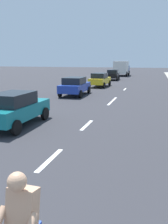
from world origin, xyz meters
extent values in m
plane|color=#2D2D33|center=(0.00, 20.00, 0.00)|extent=(160.00, 160.00, 0.00)
cube|color=white|center=(0.00, 7.96, 0.00)|extent=(0.16, 1.80, 0.01)
cube|color=white|center=(0.00, 12.09, 0.00)|extent=(0.16, 1.80, 0.01)
cube|color=white|center=(0.00, 18.25, 0.00)|extent=(0.16, 1.80, 0.01)
cube|color=white|center=(0.00, 19.94, 0.00)|extent=(0.16, 1.80, 0.01)
cube|color=white|center=(0.00, 26.66, 0.00)|extent=(0.16, 1.80, 0.01)
cube|color=tan|center=(1.57, 3.88, 1.28)|extent=(0.34, 0.32, 0.63)
sphere|color=tan|center=(1.57, 3.82, 1.71)|extent=(0.22, 0.22, 0.22)
cube|color=#14727A|center=(-3.18, 11.15, 0.69)|extent=(1.65, 3.92, 0.64)
cube|color=black|center=(-3.19, 10.96, 1.29)|extent=(1.45, 2.04, 0.56)
cylinder|color=black|center=(-4.01, 12.49, 0.32)|extent=(0.18, 0.64, 0.64)
cylinder|color=black|center=(-2.36, 12.48, 0.32)|extent=(0.18, 0.64, 0.64)
cylinder|color=black|center=(-2.36, 9.82, 0.32)|extent=(0.18, 0.64, 0.64)
cube|color=#1E389E|center=(-3.66, 21.16, 0.69)|extent=(1.90, 4.27, 0.64)
cube|color=black|center=(-3.66, 20.95, 1.29)|extent=(1.63, 2.24, 0.56)
cylinder|color=black|center=(-4.59, 22.57, 0.32)|extent=(0.20, 0.65, 0.64)
cylinder|color=black|center=(-2.82, 22.62, 0.32)|extent=(0.20, 0.65, 0.64)
cylinder|color=black|center=(-4.50, 19.70, 0.32)|extent=(0.20, 0.65, 0.64)
cylinder|color=black|center=(-2.73, 19.76, 0.32)|extent=(0.20, 0.65, 0.64)
cube|color=gold|center=(-3.08, 28.28, 0.69)|extent=(1.83, 4.04, 0.64)
cube|color=black|center=(-3.09, 28.08, 1.29)|extent=(1.55, 2.12, 0.56)
cylinder|color=black|center=(-3.86, 29.66, 0.32)|extent=(0.21, 0.65, 0.64)
cylinder|color=black|center=(-2.19, 29.59, 0.32)|extent=(0.21, 0.65, 0.64)
cylinder|color=black|center=(-3.97, 26.96, 0.32)|extent=(0.21, 0.65, 0.64)
cylinder|color=black|center=(-2.30, 26.89, 0.32)|extent=(0.21, 0.65, 0.64)
cube|color=black|center=(-3.25, 37.88, 0.69)|extent=(1.84, 4.01, 0.64)
cube|color=black|center=(-3.24, 37.69, 1.29)|extent=(1.55, 2.11, 0.56)
cylinder|color=black|center=(-4.14, 39.18, 0.32)|extent=(0.21, 0.65, 0.64)
cylinder|color=black|center=(-2.49, 39.26, 0.32)|extent=(0.21, 0.65, 0.64)
cylinder|color=black|center=(-4.01, 36.51, 0.32)|extent=(0.21, 0.65, 0.64)
cylinder|color=black|center=(-2.36, 36.59, 0.32)|extent=(0.21, 0.65, 0.64)
cube|color=#23478C|center=(-3.34, 50.31, 1.20)|extent=(2.41, 2.35, 1.40)
cube|color=silver|center=(-3.33, 47.32, 1.65)|extent=(2.42, 4.17, 2.30)
cylinder|color=black|center=(-4.54, 50.18, 0.45)|extent=(0.28, 0.90, 0.90)
cylinder|color=black|center=(-2.14, 50.19, 0.45)|extent=(0.28, 0.90, 0.90)
cylinder|color=black|center=(-4.52, 46.28, 0.45)|extent=(0.28, 0.90, 0.90)
cylinder|color=black|center=(-2.12, 46.29, 0.45)|extent=(0.28, 0.90, 0.90)
camera|label=1|loc=(2.95, 1.77, 3.02)|focal=37.68mm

